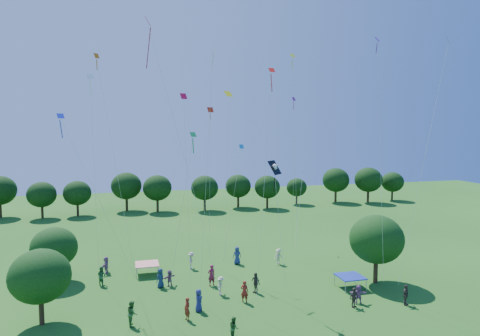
# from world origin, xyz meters

# --- Properties ---
(near_tree_west) EXTENTS (4.29, 4.29, 5.51)m
(near_tree_west) POSITION_xyz_m (-14.76, 14.08, 3.57)
(near_tree_west) COLOR #422B19
(near_tree_west) RESTS_ON ground
(near_tree_north) EXTENTS (4.16, 4.16, 5.09)m
(near_tree_north) POSITION_xyz_m (-15.23, 23.15, 3.22)
(near_tree_north) COLOR #422B19
(near_tree_north) RESTS_ON ground
(near_tree_east) EXTENTS (4.89, 4.89, 6.26)m
(near_tree_east) POSITION_xyz_m (13.24, 15.42, 4.05)
(near_tree_east) COLOR #422B19
(near_tree_east) RESTS_ON ground
(treeline) EXTENTS (88.01, 8.77, 6.77)m
(treeline) POSITION_xyz_m (-1.73, 55.43, 4.09)
(treeline) COLOR #422B19
(treeline) RESTS_ON ground
(tent_red_stripe) EXTENTS (2.20, 2.20, 1.10)m
(tent_red_stripe) POSITION_xyz_m (-6.93, 23.00, 1.04)
(tent_red_stripe) COLOR red
(tent_red_stripe) RESTS_ON ground
(tent_blue) EXTENTS (2.20, 2.20, 1.10)m
(tent_blue) POSITION_xyz_m (10.31, 14.81, 1.04)
(tent_blue) COLOR #172B9B
(tent_blue) RESTS_ON ground
(crowd_person_0) EXTENTS (0.93, 0.54, 1.84)m
(crowd_person_0) POSITION_xyz_m (2.29, 23.89, 0.92)
(crowd_person_0) COLOR navy
(crowd_person_0) RESTS_ON ground
(crowd_person_1) EXTENTS (0.80, 0.73, 1.80)m
(crowd_person_1) POSITION_xyz_m (0.42, 14.16, 0.90)
(crowd_person_1) COLOR maroon
(crowd_person_1) RESTS_ON ground
(crowd_person_2) EXTENTS (0.52, 0.91, 1.80)m
(crowd_person_2) POSITION_xyz_m (-8.46, 12.25, 0.90)
(crowd_person_2) COLOR #2F6129
(crowd_person_2) RESTS_ON ground
(crowd_person_3) EXTENTS (1.16, 0.72, 1.64)m
(crowd_person_3) POSITION_xyz_m (6.46, 22.74, 0.82)
(crowd_person_3) COLOR beige
(crowd_person_3) RESTS_ON ground
(crowd_person_4) EXTENTS (1.06, 0.93, 1.67)m
(crowd_person_4) POSITION_xyz_m (12.73, 10.32, 0.84)
(crowd_person_4) COLOR #3F3532
(crowd_person_4) RESTS_ON ground
(crowd_person_5) EXTENTS (1.49, 0.95, 1.51)m
(crowd_person_5) POSITION_xyz_m (9.31, 11.66, 0.75)
(crowd_person_5) COLOR #895089
(crowd_person_5) RESTS_ON ground
(crowd_person_6) EXTENTS (0.93, 0.94, 1.73)m
(crowd_person_6) POSITION_xyz_m (-5.94, 19.20, 0.87)
(crowd_person_6) COLOR #1A2C4E
(crowd_person_6) RESTS_ON ground
(crowd_person_7) EXTENTS (0.82, 0.65, 1.92)m
(crowd_person_7) POSITION_xyz_m (-1.47, 18.51, 0.96)
(crowd_person_7) COLOR maroon
(crowd_person_7) RESTS_ON ground
(crowd_person_8) EXTENTS (0.94, 0.92, 1.73)m
(crowd_person_8) POSITION_xyz_m (-11.03, 21.15, 0.87)
(crowd_person_8) COLOR #2B6436
(crowd_person_8) RESTS_ON ground
(crowd_person_9) EXTENTS (0.80, 1.20, 1.69)m
(crowd_person_9) POSITION_xyz_m (-2.53, 23.66, 0.84)
(crowd_person_9) COLOR #C6AD9E
(crowd_person_9) RESTS_ON ground
(crowd_person_10) EXTENTS (1.03, 0.76, 1.60)m
(crowd_person_10) POSITION_xyz_m (8.49, 10.98, 0.80)
(crowd_person_10) COLOR #413734
(crowd_person_10) RESTS_ON ground
(crowd_person_11) EXTENTS (1.43, 1.16, 1.48)m
(crowd_person_11) POSITION_xyz_m (-5.12, 19.36, 0.74)
(crowd_person_11) COLOR #844D77
(crowd_person_11) RESTS_ON ground
(crowd_person_12) EXTENTS (0.77, 0.98, 1.75)m
(crowd_person_12) POSITION_xyz_m (-3.46, 13.40, 0.87)
(crowd_person_12) COLOR navy
(crowd_person_12) RESTS_ON ground
(crowd_person_13) EXTENTS (0.60, 0.74, 1.71)m
(crowd_person_13) POSITION_xyz_m (-4.54, 12.06, 0.85)
(crowd_person_13) COLOR maroon
(crowd_person_13) RESTS_ON ground
(crowd_person_14) EXTENTS (0.46, 0.77, 1.51)m
(crowd_person_14) POSITION_xyz_m (-1.88, 8.50, 0.75)
(crowd_person_14) COLOR #255624
(crowd_person_14) RESTS_ON ground
(crowd_person_15) EXTENTS (0.93, 1.13, 1.59)m
(crowd_person_15) POSITION_xyz_m (-1.11, 16.17, 0.79)
(crowd_person_15) COLOR beige
(crowd_person_15) RESTS_ON ground
(crowd_person_16) EXTENTS (0.85, 1.14, 1.77)m
(crowd_person_16) POSITION_xyz_m (1.88, 15.89, 0.89)
(crowd_person_16) COLOR #3D3331
(crowd_person_16) RESTS_ON ground
(crowd_person_17) EXTENTS (0.95, 1.64, 1.65)m
(crowd_person_17) POSITION_xyz_m (-10.80, 24.41, 0.83)
(crowd_person_17) COLOR #975893
(crowd_person_17) RESTS_ON ground
(pirate_kite) EXTENTS (1.51, 1.40, 10.21)m
(pirate_kite) POSITION_xyz_m (2.92, 14.06, 10.88)
(pirate_kite) COLOR black
(red_high_kite) EXTENTS (5.39, 2.17, 21.04)m
(red_high_kite) POSITION_xyz_m (-5.96, 14.78, 18.21)
(red_high_kite) COLOR red
(small_kite_0) EXTENTS (0.85, 0.95, 15.58)m
(small_kite_0) POSITION_xyz_m (-3.99, 16.13, 13.03)
(small_kite_0) COLOR #F70E3B
(small_kite_1) EXTENTS (2.66, 3.68, 18.21)m
(small_kite_1) POSITION_xyz_m (-9.81, 15.81, 13.96)
(small_kite_1) COLOR orange
(small_kite_2) EXTENTS (0.92, 0.86, 16.38)m
(small_kite_2) POSITION_xyz_m (0.81, 21.67, 14.82)
(small_kite_2) COLOR yellow
(small_kite_3) EXTENTS (3.39, 1.25, 19.89)m
(small_kite_3) POSITION_xyz_m (15.19, 10.74, 16.26)
(small_kite_3) COLOR #17801C
(small_kite_4) EXTENTS (5.09, 5.34, 13.83)m
(small_kite_4) POSITION_xyz_m (-11.81, 14.86, 11.58)
(small_kite_4) COLOR #1329C6
(small_kite_5) EXTENTS (0.51, 1.09, 16.14)m
(small_kite_5) POSITION_xyz_m (8.64, 24.37, 13.09)
(small_kite_5) COLOR #A31B92
(small_kite_6) EXTENTS (0.67, 0.57, 17.62)m
(small_kite_6) POSITION_xyz_m (-11.50, 22.04, 15.06)
(small_kite_6) COLOR white
(small_kite_7) EXTENTS (3.32, 5.70, 7.86)m
(small_kite_7) POSITION_xyz_m (11.11, 27.96, 7.36)
(small_kite_7) COLOR #0C7EBF
(small_kite_8) EXTENTS (1.44, 0.49, 17.17)m
(small_kite_8) POSITION_xyz_m (1.43, 11.48, 13.85)
(small_kite_8) COLOR red
(small_kite_9) EXTENTS (0.66, 0.56, 14.95)m
(small_kite_9) POSITION_xyz_m (-0.40, 24.27, 13.20)
(small_kite_9) COLOR red
(small_kite_10) EXTENTS (0.69, 3.23, 21.03)m
(small_kite_10) POSITION_xyz_m (9.19, 25.81, 17.06)
(small_kite_10) COLOR #B8CB12
(small_kite_11) EXTENTS (1.67, 4.05, 12.55)m
(small_kite_11) POSITION_xyz_m (-4.85, 9.63, 10.38)
(small_kite_11) COLOR #18853C
(small_kite_12) EXTENTS (2.10, 0.32, 11.28)m
(small_kite_12) POSITION_xyz_m (1.65, 21.36, 9.69)
(small_kite_12) COLOR #167CDE
(small_kite_13) EXTENTS (1.23, 0.82, 20.09)m
(small_kite_13) POSITION_xyz_m (11.25, 12.56, 15.85)
(small_kite_13) COLOR #6D1CA9
(small_kite_14) EXTENTS (1.49, 1.08, 18.92)m
(small_kite_14) POSITION_xyz_m (-2.52, 13.39, 14.97)
(small_kite_14) COLOR silver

